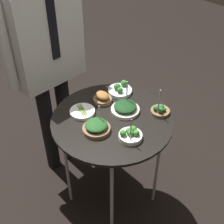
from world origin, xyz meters
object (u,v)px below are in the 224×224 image
at_px(serving_cart, 112,126).
at_px(bowl_broccoli_near_rim, 120,90).
at_px(bowl_asparagus_center, 82,112).
at_px(bowl_broccoli_back_left, 160,110).
at_px(bowl_spinach_front_right, 125,108).
at_px(bowl_spinach_back_right, 96,127).
at_px(bowl_roast_mid_left, 103,98).
at_px(waiter_figure, 45,47).
at_px(bowl_broccoli_mid_right, 130,135).

relative_size(serving_cart, bowl_broccoli_near_rim, 5.09).
xyz_separation_m(bowl_asparagus_center, bowl_broccoli_back_left, (0.32, -0.32, 0.01)).
relative_size(bowl_spinach_front_right, bowl_spinach_back_right, 1.17).
bearing_deg(serving_cart, bowl_asparagus_center, 119.01).
height_order(serving_cart, bowl_roast_mid_left, bowl_roast_mid_left).
height_order(bowl_broccoli_near_rim, waiter_figure, waiter_figure).
distance_m(bowl_spinach_back_right, bowl_broccoli_mid_right, 0.19).
relative_size(serving_cart, bowl_spinach_back_right, 5.04).
relative_size(bowl_spinach_back_right, bowl_broccoli_near_rim, 1.01).
relative_size(bowl_asparagus_center, bowl_roast_mid_left, 1.29).
distance_m(bowl_broccoli_near_rim, bowl_broccoli_back_left, 0.31).
relative_size(bowl_spinach_back_right, bowl_broccoli_back_left, 0.85).
xyz_separation_m(bowl_broccoli_near_rim, bowl_roast_mid_left, (-0.15, 0.01, 0.01)).
xyz_separation_m(serving_cart, bowl_broccoli_mid_right, (-0.04, -0.18, 0.08)).
xyz_separation_m(bowl_broccoli_mid_right, bowl_roast_mid_left, (0.12, 0.34, 0.00)).
xyz_separation_m(bowl_spinach_front_right, bowl_broccoli_mid_right, (-0.14, -0.17, 0.00)).
relative_size(serving_cart, bowl_spinach_front_right, 4.32).
height_order(bowl_spinach_front_right, bowl_broccoli_near_rim, bowl_spinach_front_right).
bearing_deg(bowl_roast_mid_left, bowl_broccoli_near_rim, -2.68).
bearing_deg(bowl_spinach_front_right, serving_cart, 176.05).
relative_size(bowl_spinach_front_right, bowl_broccoli_back_left, 0.99).
distance_m(bowl_roast_mid_left, waiter_figure, 0.48).
xyz_separation_m(serving_cart, bowl_asparagus_center, (-0.09, 0.16, 0.07)).
relative_size(bowl_spinach_back_right, bowl_roast_mid_left, 1.35).
height_order(bowl_spinach_front_right, bowl_broccoli_back_left, same).
bearing_deg(waiter_figure, bowl_asparagus_center, -99.62).
xyz_separation_m(bowl_spinach_front_right, bowl_asparagus_center, (-0.19, 0.16, -0.01)).
height_order(bowl_asparagus_center, bowl_broccoli_back_left, bowl_broccoli_back_left).
relative_size(bowl_spinach_back_right, waiter_figure, 0.10).
bearing_deg(serving_cart, bowl_broccoli_mid_right, -103.17).
distance_m(serving_cart, waiter_figure, 0.64).
height_order(bowl_spinach_back_right, bowl_asparagus_center, bowl_spinach_back_right).
distance_m(bowl_broccoli_near_rim, bowl_roast_mid_left, 0.15).
bearing_deg(bowl_spinach_back_right, bowl_broccoli_back_left, -22.24).
height_order(bowl_broccoli_near_rim, bowl_roast_mid_left, bowl_roast_mid_left).
bearing_deg(serving_cart, bowl_broccoli_near_rim, 34.17).
xyz_separation_m(bowl_spinach_front_right, bowl_roast_mid_left, (-0.03, 0.16, 0.00)).
bearing_deg(bowl_spinach_front_right, bowl_spinach_back_right, -178.95).
bearing_deg(waiter_figure, bowl_spinach_back_right, -101.04).
distance_m(bowl_broccoli_mid_right, waiter_figure, 0.78).
relative_size(bowl_spinach_back_right, bowl_broccoli_mid_right, 0.94).
distance_m(bowl_spinach_back_right, bowl_broccoli_near_rim, 0.39).
bearing_deg(waiter_figure, serving_cart, -88.20).
relative_size(bowl_spinach_front_right, bowl_broccoli_mid_right, 1.10).
distance_m(bowl_spinach_back_right, bowl_asparagus_center, 0.18).
distance_m(bowl_spinach_front_right, bowl_asparagus_center, 0.25).
bearing_deg(bowl_asparagus_center, bowl_broccoli_near_rim, -1.57).
height_order(bowl_spinach_back_right, waiter_figure, waiter_figure).
bearing_deg(bowl_spinach_back_right, bowl_asparagus_center, 75.56).
distance_m(serving_cart, bowl_broccoli_near_rim, 0.28).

